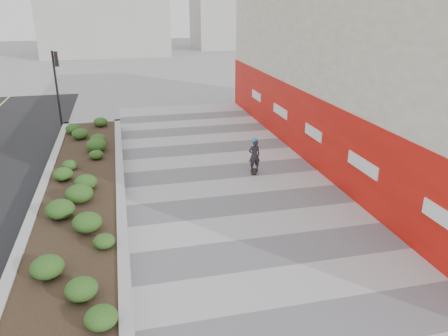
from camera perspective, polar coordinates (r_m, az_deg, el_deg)
The scene contains 7 objects.
ground at distance 11.42m, azimuth 9.48°, elevation -15.28°, with size 160.00×160.00×0.00m, color gray.
walkway at distance 13.78m, azimuth 4.69°, elevation -8.19°, with size 8.00×36.00×0.01m, color #A8A8AD.
building at distance 20.67m, azimuth 18.80°, elevation 12.30°, with size 6.04×24.08×8.00m.
planter at distance 16.71m, azimuth -18.02°, elevation -2.21°, with size 3.00×18.00×0.90m.
traffic_signal_near at distance 26.41m, azimuth -21.01°, elevation 11.01°, with size 0.33×0.28×4.20m.
manhole_cover at distance 13.93m, azimuth 6.67°, elevation -7.94°, with size 0.44×0.44×0.01m, color #595654.
skateboarder at distance 18.00m, azimuth 3.99°, elevation 1.67°, with size 0.53×0.75×1.52m.
Camera 1 is at (-3.88, -8.40, 6.69)m, focal length 35.00 mm.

